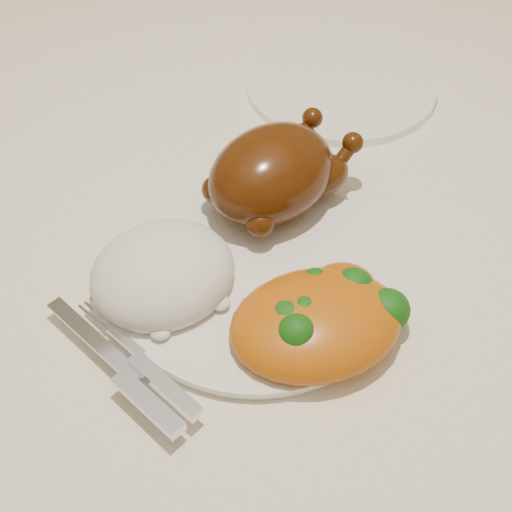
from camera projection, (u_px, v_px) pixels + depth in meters
floor at (223, 512)px, 1.28m from camera, size 4.00×4.00×0.00m
dining_table at (203, 266)px, 0.79m from camera, size 1.60×0.90×0.76m
tablecloth at (199, 219)px, 0.74m from camera, size 1.73×1.03×0.18m
dinner_plate at (256, 275)px, 0.64m from camera, size 0.26×0.26×0.01m
side_plate at (341, 85)px, 0.84m from camera, size 0.29×0.29×0.01m
roast_chicken at (275, 172)px, 0.66m from camera, size 0.16×0.11×0.08m
rice_mound at (163, 274)px, 0.61m from camera, size 0.14×0.13×0.07m
mac_and_cheese at (319, 319)px, 0.58m from camera, size 0.18×0.16×0.05m
cutlery at (138, 375)px, 0.55m from camera, size 0.04×0.17×0.01m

